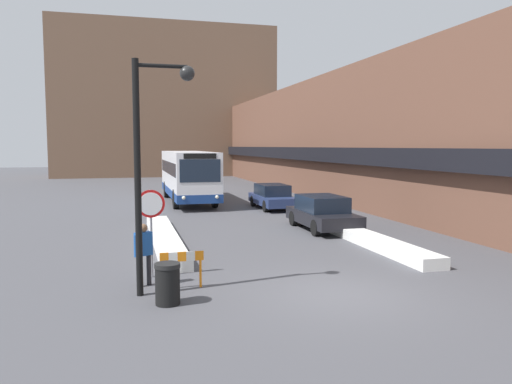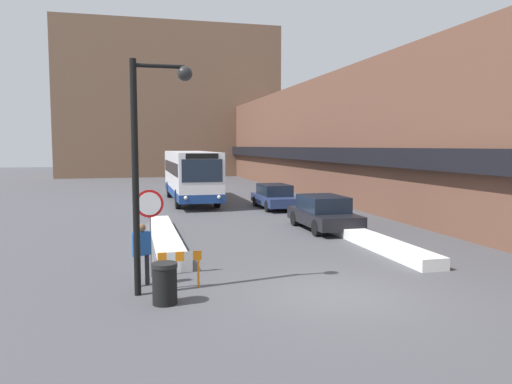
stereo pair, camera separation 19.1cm
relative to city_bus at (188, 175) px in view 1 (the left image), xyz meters
name	(u,v)px [view 1 (the left image)]	position (x,y,z in m)	size (l,w,h in m)	color
ground_plane	(340,294)	(1.07, -20.91, -1.77)	(160.00, 160.00, 0.00)	#47474C
building_row_right	(330,139)	(11.04, 3.09, 2.33)	(5.50, 60.00, 8.21)	brown
building_backdrop_far	(165,102)	(1.07, 30.30, 7.14)	(26.00, 8.00, 17.82)	brown
snow_bank_left	(165,238)	(-2.53, -13.19, -1.59)	(0.90, 9.44, 0.34)	silver
snow_bank_right	(363,237)	(4.67, -15.05, -1.58)	(0.90, 9.13, 0.38)	silver
city_bus	(188,175)	(0.00, 0.00, 0.00)	(2.55, 10.68, 3.23)	silver
parked_car_front	(322,213)	(4.27, -12.02, -1.03)	(1.92, 4.38, 1.46)	black
parked_car_middle	(272,196)	(4.27, -4.55, -1.06)	(1.81, 4.37, 1.39)	navy
stop_sign	(151,214)	(-3.26, -18.13, -0.01)	(0.76, 0.08, 2.41)	gray
street_lamp	(151,149)	(-3.32, -19.78, 1.77)	(1.46, 0.36, 5.61)	black
pedestrian	(143,249)	(-3.51, -18.95, -0.79)	(0.48, 0.37, 1.62)	#232328
trash_bin	(168,284)	(-3.05, -20.63, -1.29)	(0.59, 0.59, 0.95)	black
construction_barricade	(182,262)	(-2.59, -19.44, -1.10)	(1.10, 0.06, 0.94)	orange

